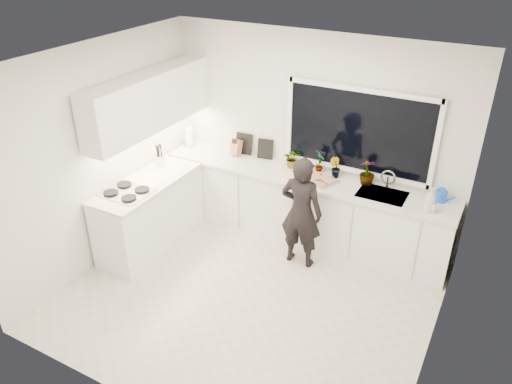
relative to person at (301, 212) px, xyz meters
The scene contains 25 objects.
floor 1.18m from the person, 105.00° to the right, with size 4.00×3.50×0.02m, color beige.
wall_back 1.10m from the person, 105.33° to the left, with size 4.00×0.02×2.70m, color white.
wall_left 2.50m from the person, 158.40° to the right, with size 0.02×3.50×2.70m, color white.
wall_right 2.08m from the person, 26.68° to the right, with size 0.02×3.50×2.70m, color white.
ceiling 2.19m from the person, 105.00° to the right, with size 4.00×3.50×0.02m, color white.
window 1.23m from the person, 66.59° to the left, with size 1.80×0.02×1.00m, color black.
base_cabinets_back 0.67m from the person, 113.08° to the left, with size 3.92×0.58×0.88m, color white.
base_cabinets_left 2.00m from the person, 164.20° to the right, with size 0.58×1.60×0.88m, color white.
countertop_back 0.62m from the person, 113.45° to the left, with size 3.94×0.62×0.04m, color silver.
countertop_left 1.99m from the person, 164.20° to the right, with size 0.62×1.60×0.04m, color silver.
upper_cabinets 2.33m from the person, behind, with size 0.34×2.10×0.70m, color white.
sink 1.00m from the person, 34.60° to the left, with size 0.58×0.42×0.14m, color silver.
faucet 1.15m from the person, 43.12° to the left, with size 0.03×0.03×0.22m, color silver.
stovetop 2.13m from the person, 155.22° to the right, with size 0.56×0.48×0.03m, color black.
person is the anchor object (origin of this frame).
pizza_tray 0.57m from the person, 89.73° to the left, with size 0.43×0.32×0.03m, color silver.
pizza 0.58m from the person, 89.73° to the left, with size 0.40×0.28×0.01m, color red.
watering_can 1.65m from the person, 26.28° to the left, with size 0.14×0.14×0.13m, color blue.
paper_towel_roll 2.21m from the person, 162.47° to the left, with size 0.11×0.11×0.26m, color white.
knife_block 1.52m from the person, 152.03° to the left, with size 0.13×0.10×0.22m, color olive.
utensil_crock 2.06m from the person, behind, with size 0.13×0.13×0.16m, color #B2B2B7.
picture_frame_large 1.26m from the person, 138.72° to the left, with size 0.22×0.02×0.28m, color black.
picture_frame_small 1.52m from the person, 147.38° to the left, with size 0.25×0.02×0.30m, color black.
herb_plants 0.80m from the person, 89.28° to the left, with size 1.28×0.27×0.33m.
soap_bottles 1.49m from the person, 16.43° to the left, with size 0.16×0.16×0.30m.
Camera 1 is at (2.22, -3.91, 3.84)m, focal length 35.00 mm.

